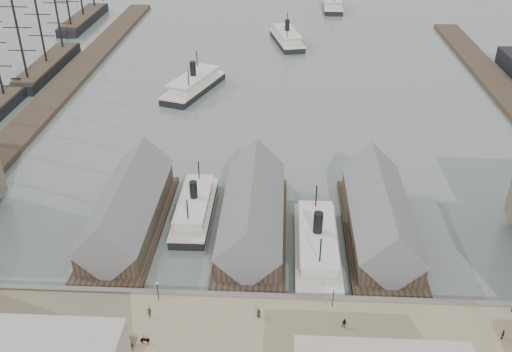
{
  "coord_description": "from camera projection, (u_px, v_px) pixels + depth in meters",
  "views": [
    {
      "loc": [
        5.71,
        -81.09,
        69.64
      ],
      "look_at": [
        0.0,
        30.0,
        6.0
      ],
      "focal_mm": 40.0,
      "sensor_mm": 36.0,
      "label": 1
    }
  ],
  "objects": [
    {
      "name": "ground",
      "position": [
        248.0,
        285.0,
        105.12
      ],
      "size": [
        900.0,
        900.0,
        0.0
      ],
      "primitive_type": "plane",
      "color": "#4E5A56",
      "rests_on": "ground"
    },
    {
      "name": "seawall",
      "position": [
        246.0,
        299.0,
        100.05
      ],
      "size": [
        180.0,
        1.2,
        2.3
      ],
      "primitive_type": "cube",
      "color": "#59544C",
      "rests_on": "ground"
    },
    {
      "name": "west_wharf",
      "position": [
        68.0,
        83.0,
        194.44
      ],
      "size": [
        10.0,
        220.0,
        1.6
      ],
      "primitive_type": "cube",
      "color": "#2D231C",
      "rests_on": "ground"
    },
    {
      "name": "ferry_shed_west",
      "position": [
        128.0,
        210.0,
        118.61
      ],
      "size": [
        14.0,
        42.0,
        12.6
      ],
      "color": "#2D231C",
      "rests_on": "ground"
    },
    {
      "name": "ferry_shed_center",
      "position": [
        253.0,
        213.0,
        117.45
      ],
      "size": [
        14.0,
        42.0,
        12.6
      ],
      "color": "#2D231C",
      "rests_on": "ground"
    },
    {
      "name": "ferry_shed_east",
      "position": [
        380.0,
        217.0,
        116.29
      ],
      "size": [
        14.0,
        42.0,
        12.6
      ],
      "color": "#2D231C",
      "rests_on": "ground"
    },
    {
      "name": "lamp_post_near_w",
      "position": [
        157.0,
        287.0,
        97.38
      ],
      "size": [
        0.44,
        0.44,
        3.92
      ],
      "color": "black",
      "rests_on": "quay"
    },
    {
      "name": "lamp_post_near_e",
      "position": [
        333.0,
        294.0,
        96.05
      ],
      "size": [
        0.44,
        0.44,
        3.92
      ],
      "color": "black",
      "rests_on": "quay"
    },
    {
      "name": "ferry_docked_west",
      "position": [
        195.0,
        207.0,
        123.99
      ],
      "size": [
        7.63,
        25.44,
        9.09
      ],
      "color": "black",
      "rests_on": "ground"
    },
    {
      "name": "ferry_docked_east",
      "position": [
        317.0,
        244.0,
        112.06
      ],
      "size": [
        8.59,
        28.62,
        10.22
      ],
      "color": "black",
      "rests_on": "ground"
    },
    {
      "name": "ferry_open_near",
      "position": [
        194.0,
        84.0,
        188.01
      ],
      "size": [
        18.71,
        31.85,
        10.91
      ],
      "rotation": [
        0.0,
        0.0,
        -0.34
      ],
      "color": "black",
      "rests_on": "ground"
    },
    {
      "name": "ferry_open_mid",
      "position": [
        287.0,
        38.0,
        235.15
      ],
      "size": [
        15.27,
        30.68,
        10.52
      ],
      "rotation": [
        0.0,
        0.0,
        0.23
      ],
      "color": "black",
      "rests_on": "ground"
    },
    {
      "name": "ferry_open_far",
      "position": [
        333.0,
        4.0,
        287.26
      ],
      "size": [
        9.94,
        31.03,
        11.01
      ],
      "rotation": [
        0.0,
        0.0,
        -0.02
      ],
      "color": "black",
      "rests_on": "ground"
    },
    {
      "name": "sailing_ship_mid",
      "position": [
        47.0,
        65.0,
        205.49
      ],
      "size": [
        8.4,
        48.56,
        34.55
      ],
      "color": "black",
      "rests_on": "ground"
    },
    {
      "name": "sailing_ship_far",
      "position": [
        84.0,
        18.0,
        262.85
      ],
      "size": [
        8.9,
        49.44,
        36.59
      ],
      "color": "black",
      "rests_on": "ground"
    },
    {
      "name": "horse_cart_center",
      "position": [
        139.0,
        341.0,
        89.34
      ],
      "size": [
        4.86,
        1.72,
        1.48
      ],
      "rotation": [
        0.0,
        0.0,
        1.48
      ],
      "color": "black",
      "rests_on": "quay"
    },
    {
      "name": "pedestrian_1",
      "position": [
        9.0,
        349.0,
        87.93
      ],
      "size": [
        0.98,
        0.99,
        1.61
      ],
      "primitive_type": "imported",
      "rotation": [
        0.0,
        0.0,
        0.85
      ],
      "color": "black",
      "rests_on": "quay"
    },
    {
      "name": "pedestrian_2",
      "position": [
        149.0,
        313.0,
        94.7
      ],
      "size": [
        1.18,
        1.27,
        1.72
      ],
      "primitive_type": "imported",
      "rotation": [
        0.0,
        0.0,
        4.06
      ],
      "color": "black",
      "rests_on": "quay"
    },
    {
      "name": "pedestrian_4",
      "position": [
        259.0,
        313.0,
        94.66
      ],
      "size": [
        0.93,
        0.78,
        1.62
      ],
      "primitive_type": "imported",
      "rotation": [
        0.0,
        0.0,
        0.39
      ],
      "color": "black",
      "rests_on": "quay"
    },
    {
      "name": "pedestrian_6",
      "position": [
        344.0,
        324.0,
        92.44
      ],
      "size": [
        1.05,
        0.92,
        1.81
      ],
      "primitive_type": "imported",
      "rotation": [
        0.0,
        0.0,
        5.98
      ],
      "color": "black",
      "rests_on": "quay"
    },
    {
      "name": "pedestrian_8",
      "position": [
        503.0,
        334.0,
        90.45
      ],
      "size": [
        0.92,
        1.09,
        1.75
      ],
      "primitive_type": "imported",
      "rotation": [
        0.0,
        0.0,
        4.13
      ],
      "color": "black",
      "rests_on": "quay"
    }
  ]
}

